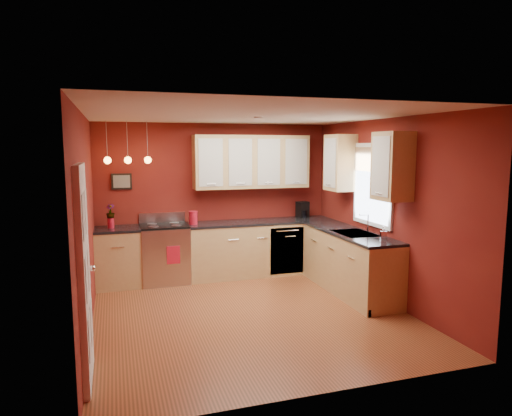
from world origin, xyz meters
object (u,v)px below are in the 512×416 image
object	(u,v)px
soap_pump	(384,233)
sink	(355,235)
gas_range	(165,253)
coffee_maker	(303,210)
red_canister	(193,218)

from	to	relation	value
soap_pump	sink	bearing A→B (deg)	102.88
gas_range	coffee_maker	xyz separation A→B (m)	(2.49, 0.14, 0.59)
sink	red_canister	world-z (taller)	sink
gas_range	soap_pump	distance (m)	3.47
gas_range	coffee_maker	bearing A→B (deg)	3.20
sink	soap_pump	size ratio (longest dim) A/B	3.85
red_canister	coffee_maker	world-z (taller)	coffee_maker
gas_range	coffee_maker	size ratio (longest dim) A/B	3.89
sink	soap_pump	world-z (taller)	sink
coffee_maker	soap_pump	world-z (taller)	coffee_maker
gas_range	soap_pump	xyz separation A→B (m)	(2.75, -2.05, 0.55)
sink	coffee_maker	xyz separation A→B (m)	(-0.14, 1.64, 0.16)
coffee_maker	sink	bearing A→B (deg)	-99.42
red_canister	coffee_maker	xyz separation A→B (m)	(2.02, 0.17, 0.02)
sink	coffee_maker	world-z (taller)	coffee_maker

